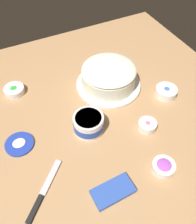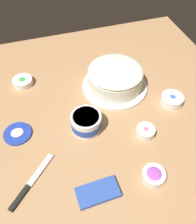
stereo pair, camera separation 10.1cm
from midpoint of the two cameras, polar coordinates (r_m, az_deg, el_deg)
The scene contains 10 objects.
ground_plane at distance 0.98m, azimuth 0.43°, elevation -6.04°, with size 1.54×1.54×0.00m, color tan.
frosted_cake at distance 1.13m, azimuth 6.67°, elevation 7.81°, with size 0.31×0.31×0.12m.
frosting_tub at distance 0.97m, azimuth 0.16°, elevation -2.57°, with size 0.13×0.13×0.08m.
frosting_tub_lid at distance 1.02m, azimuth -15.92°, elevation -5.13°, with size 0.11×0.11×0.02m.
spreading_knife at distance 0.89m, azimuth -12.99°, elevation -16.95°, with size 0.18×0.18×0.01m.
sprinkle_bowl_blue at distance 1.14m, azimuth 19.64°, elevation 2.71°, with size 0.10×0.10×0.04m.
sprinkle_bowl_rainbow at distance 0.91m, azimuth 16.32°, elevation -14.46°, with size 0.08×0.08×0.04m.
sprinkle_bowl_green at distance 1.21m, azimuth -15.21°, elevation 6.90°, with size 0.09×0.09×0.03m.
sprinkle_bowl_pink at distance 1.00m, azimuth 14.12°, elevation -4.63°, with size 0.08×0.08×0.03m.
candy_box_upper at distance 0.86m, azimuth 3.49°, elevation -18.77°, with size 0.14×0.08×0.02m, color #2D51B2.
Camera 2 is at (-0.12, -0.54, 0.81)m, focal length 38.45 mm.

